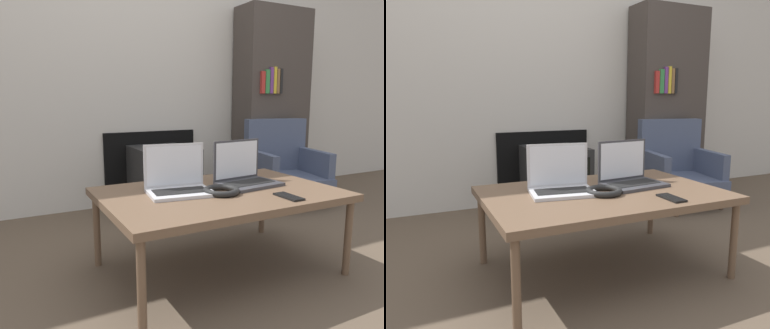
# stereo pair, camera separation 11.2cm
# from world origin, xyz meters

# --- Properties ---
(ground_plane) EXTENTS (14.00, 14.00, 0.00)m
(ground_plane) POSITION_xyz_m (0.00, 0.00, 0.00)
(ground_plane) COLOR brown
(wall_back) EXTENTS (7.00, 0.08, 2.60)m
(wall_back) POSITION_xyz_m (0.00, 1.69, 1.29)
(wall_back) COLOR beige
(wall_back) RESTS_ON ground_plane
(table) EXTENTS (1.17, 0.76, 0.42)m
(table) POSITION_xyz_m (0.00, 0.26, 0.39)
(table) COLOR brown
(table) RESTS_ON ground_plane
(laptop_left) EXTENTS (0.34, 0.27, 0.23)m
(laptop_left) POSITION_xyz_m (-0.20, 0.33, 0.47)
(laptop_left) COLOR silver
(laptop_left) RESTS_ON table
(laptop_right) EXTENTS (0.33, 0.25, 0.23)m
(laptop_right) POSITION_xyz_m (0.20, 0.33, 0.47)
(laptop_right) COLOR #38383D
(laptop_right) RESTS_ON table
(headphones) EXTENTS (0.18, 0.18, 0.03)m
(headphones) POSITION_xyz_m (-0.02, 0.21, 0.44)
(headphones) COLOR black
(headphones) RESTS_ON table
(phone) EXTENTS (0.07, 0.15, 0.01)m
(phone) POSITION_xyz_m (0.22, -0.00, 0.43)
(phone) COLOR black
(phone) RESTS_ON table
(tv) EXTENTS (0.44, 0.52, 0.50)m
(tv) POSITION_xyz_m (0.17, 1.38, 0.25)
(tv) COLOR black
(tv) RESTS_ON ground_plane
(armchair) EXTENTS (0.66, 0.67, 0.70)m
(armchair) POSITION_xyz_m (1.17, 1.14, 0.34)
(armchair) COLOR #47516B
(armchair) RESTS_ON ground_plane
(bookshelf) EXTENTS (0.68, 0.32, 1.67)m
(bookshelf) POSITION_xyz_m (1.32, 1.49, 0.84)
(bookshelf) COLOR #3F3833
(bookshelf) RESTS_ON ground_plane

